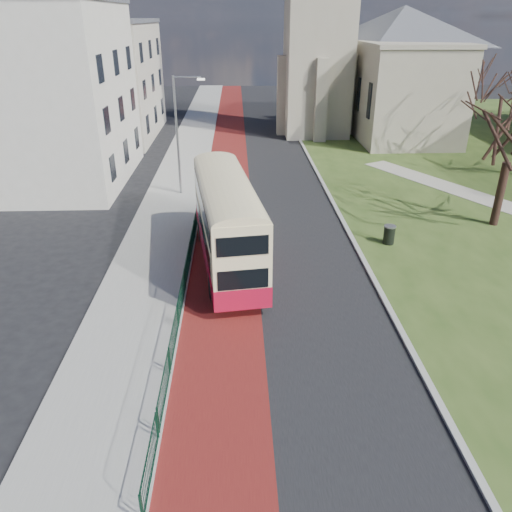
{
  "coord_description": "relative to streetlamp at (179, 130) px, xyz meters",
  "views": [
    {
      "loc": [
        -0.44,
        -16.48,
        11.58
      ],
      "look_at": [
        0.33,
        3.41,
        2.0
      ],
      "focal_mm": 35.0,
      "sensor_mm": 36.0,
      "label": 1
    }
  ],
  "objects": [
    {
      "name": "ground",
      "position": [
        4.35,
        -18.0,
        -4.59
      ],
      "size": [
        160.0,
        160.0,
        0.0
      ],
      "primitive_type": "plane",
      "color": "black",
      "rests_on": "ground"
    },
    {
      "name": "bus_lane",
      "position": [
        3.15,
        2.0,
        -4.59
      ],
      "size": [
        3.4,
        120.0,
        0.01
      ],
      "primitive_type": "cube",
      "color": "#591414",
      "rests_on": "ground"
    },
    {
      "name": "kerb_west",
      "position": [
        1.35,
        2.0,
        -4.53
      ],
      "size": [
        0.25,
        120.0,
        0.13
      ],
      "primitive_type": "cube",
      "color": "#999993",
      "rests_on": "ground"
    },
    {
      "name": "litter_bin",
      "position": [
        12.35,
        -9.17,
        -4.01
      ],
      "size": [
        0.81,
        0.81,
        1.07
      ],
      "rotation": [
        0.0,
        0.0,
        -0.25
      ],
      "color": "black",
      "rests_on": "grass_green"
    },
    {
      "name": "pedestrian_railing",
      "position": [
        1.4,
        -14.0,
        -4.04
      ],
      "size": [
        0.07,
        24.0,
        1.12
      ],
      "color": "#0C3523",
      "rests_on": "ground"
    },
    {
      "name": "street_block_far",
      "position": [
        -9.65,
        20.0,
        1.17
      ],
      "size": [
        10.3,
        16.3,
        11.5
      ],
      "color": "#C0B5A2",
      "rests_on": "ground"
    },
    {
      "name": "streetlamp",
      "position": [
        0.0,
        0.0,
        0.0
      ],
      "size": [
        2.13,
        0.18,
        8.0
      ],
      "color": "gray",
      "rests_on": "pavement_west"
    },
    {
      "name": "road_carriageway",
      "position": [
        5.85,
        2.0,
        -4.59
      ],
      "size": [
        9.0,
        120.0,
        0.01
      ],
      "primitive_type": "cube",
      "color": "black",
      "rests_on": "ground"
    },
    {
      "name": "kerb_east",
      "position": [
        10.45,
        4.0,
        -4.53
      ],
      "size": [
        0.25,
        80.0,
        0.13
      ],
      "primitive_type": "cube",
      "color": "#999993",
      "rests_on": "ground"
    },
    {
      "name": "bus",
      "position": [
        3.36,
        -11.41,
        -2.06
      ],
      "size": [
        3.87,
        10.84,
        4.43
      ],
      "rotation": [
        0.0,
        0.0,
        0.14
      ],
      "color": "#AE102B",
      "rests_on": "ground"
    },
    {
      "name": "street_block_near",
      "position": [
        -9.65,
        4.0,
        1.92
      ],
      "size": [
        10.3,
        14.3,
        13.0
      ],
      "color": "beige",
      "rests_on": "ground"
    },
    {
      "name": "pavement_west",
      "position": [
        -0.65,
        2.0,
        -4.53
      ],
      "size": [
        4.0,
        120.0,
        0.12
      ],
      "primitive_type": "cube",
      "color": "gray",
      "rests_on": "ground"
    }
  ]
}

